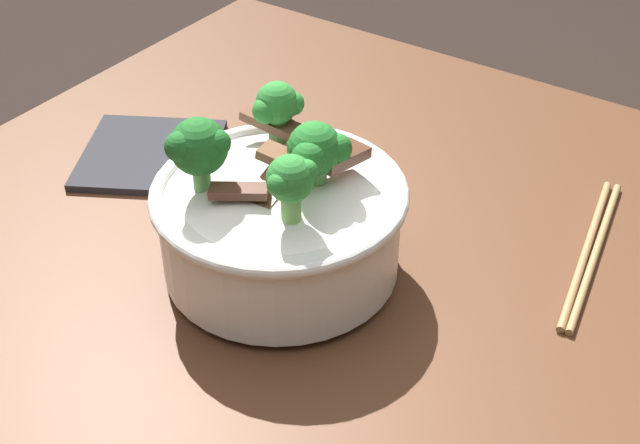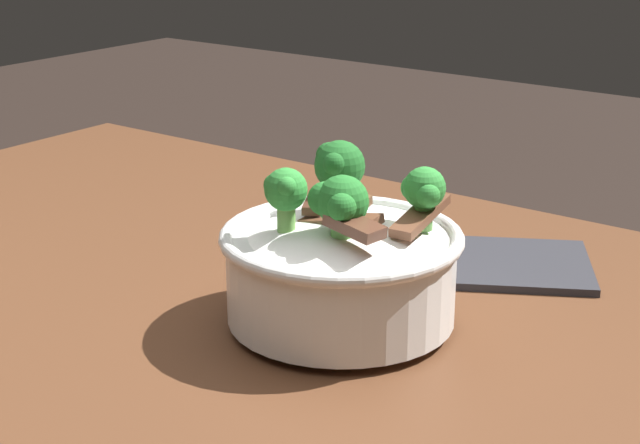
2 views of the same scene
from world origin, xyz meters
TOP-DOWN VIEW (x-y plane):
  - dining_table at (0.00, 0.00)m, footprint 1.21×0.99m
  - rice_bowl at (-0.15, -0.09)m, footprint 0.21×0.21m
  - folded_napkin at (-0.22, -0.31)m, footprint 0.19×0.19m

SIDE VIEW (x-z plane):
  - dining_table at x=0.00m, z-range 0.30..1.11m
  - folded_napkin at x=-0.22m, z-range 0.82..0.82m
  - rice_bowl at x=-0.15m, z-range 0.80..0.96m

